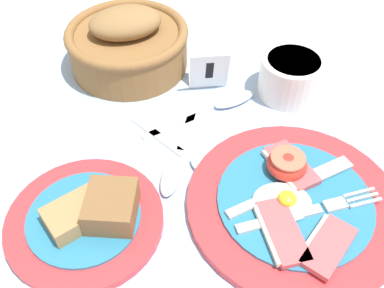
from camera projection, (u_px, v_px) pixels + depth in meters
ground_plane at (222, 196)px, 0.57m from camera, size 3.00×3.00×0.00m
breakfast_plate at (293, 201)px, 0.56m from camera, size 0.27×0.27×0.04m
bread_plate at (88, 217)px, 0.53m from camera, size 0.19×0.19×0.05m
sugar_cup at (291, 75)px, 0.69m from camera, size 0.10×0.10×0.06m
bread_basket at (128, 43)px, 0.73m from camera, size 0.20×0.20×0.10m
number_card at (208, 67)px, 0.70m from camera, size 0.06×0.05×0.07m
teaspoon_by_saucer at (196, 162)px, 0.61m from camera, size 0.15×0.15×0.01m
teaspoon_near_cup at (177, 161)px, 0.61m from camera, size 0.06×0.19×0.01m
teaspoon_stray at (219, 106)px, 0.68m from camera, size 0.18×0.11×0.01m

